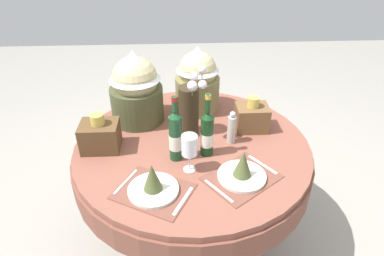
{
  "coord_description": "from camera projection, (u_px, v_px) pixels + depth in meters",
  "views": [
    {
      "loc": [
        -0.08,
        -1.54,
        1.83
      ],
      "look_at": [
        0.0,
        0.03,
        0.82
      ],
      "focal_mm": 31.06,
      "sensor_mm": 36.0,
      "label": 1
    }
  ],
  "objects": [
    {
      "name": "woven_basket_side_left",
      "position": [
        100.0,
        135.0,
        1.8
      ],
      "size": [
        0.2,
        0.16,
        0.22
      ],
      "color": "brown",
      "rests_on": "dining_table"
    },
    {
      "name": "wine_bottle_left",
      "position": [
        207.0,
        133.0,
        1.74
      ],
      "size": [
        0.07,
        0.07,
        0.36
      ],
      "color": "#143819",
      "rests_on": "dining_table"
    },
    {
      "name": "pepper_mill",
      "position": [
        232.0,
        129.0,
        1.85
      ],
      "size": [
        0.05,
        0.05,
        0.2
      ],
      "color": "#B7B2AD",
      "rests_on": "dining_table"
    },
    {
      "name": "flower_vase",
      "position": [
        190.0,
        108.0,
        1.89
      ],
      "size": [
        0.16,
        0.19,
        0.4
      ],
      "color": "#332819",
      "rests_on": "dining_table"
    },
    {
      "name": "dining_table",
      "position": [
        192.0,
        161.0,
        1.96
      ],
      "size": [
        1.35,
        1.35,
        0.74
      ],
      "color": "brown",
      "rests_on": "ground"
    },
    {
      "name": "place_setting_left",
      "position": [
        153.0,
        184.0,
        1.53
      ],
      "size": [
        0.42,
        0.39,
        0.16
      ],
      "color": "brown",
      "rests_on": "dining_table"
    },
    {
      "name": "ground",
      "position": [
        192.0,
        231.0,
        2.29
      ],
      "size": [
        8.0,
        8.0,
        0.0
      ],
      "primitive_type": "plane",
      "color": "#9E998E"
    },
    {
      "name": "place_setting_right",
      "position": [
        242.0,
        170.0,
        1.61
      ],
      "size": [
        0.43,
        0.41,
        0.16
      ],
      "color": "brown",
      "rests_on": "dining_table"
    },
    {
      "name": "woven_basket_side_right",
      "position": [
        252.0,
        117.0,
        1.98
      ],
      "size": [
        0.19,
        0.15,
        0.21
      ],
      "color": "brown",
      "rests_on": "dining_table"
    },
    {
      "name": "wine_bottle_centre",
      "position": [
        175.0,
        136.0,
        1.7
      ],
      "size": [
        0.07,
        0.07,
        0.37
      ],
      "color": "#194223",
      "rests_on": "dining_table"
    },
    {
      "name": "gift_tub_back_centre",
      "position": [
        197.0,
        77.0,
        2.11
      ],
      "size": [
        0.29,
        0.29,
        0.43
      ],
      "color": "olive",
      "rests_on": "dining_table"
    },
    {
      "name": "gift_tub_back_left",
      "position": [
        136.0,
        85.0,
        1.98
      ],
      "size": [
        0.32,
        0.32,
        0.45
      ],
      "color": "#474C2D",
      "rests_on": "dining_table"
    },
    {
      "name": "wine_glass_left",
      "position": [
        189.0,
        146.0,
        1.61
      ],
      "size": [
        0.08,
        0.08,
        0.21
      ],
      "color": "silver",
      "rests_on": "dining_table"
    }
  ]
}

